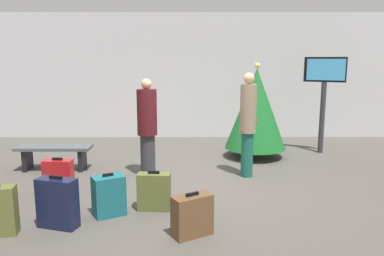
{
  "coord_description": "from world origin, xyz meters",
  "views": [
    {
      "loc": [
        -0.04,
        -6.57,
        2.14
      ],
      "look_at": [
        -0.0,
        0.22,
        0.9
      ],
      "focal_mm": 35.14,
      "sensor_mm": 36.0,
      "label": 1
    }
  ],
  "objects_px": {
    "suitcase_1": "(154,192)",
    "suitcase_3": "(192,216)",
    "suitcase_4": "(109,196)",
    "traveller_1": "(248,122)",
    "suitcase_5": "(58,203)",
    "holiday_tree": "(256,109)",
    "flight_info_kiosk": "(324,86)",
    "waiting_bench": "(54,152)",
    "suitcase_2": "(59,178)",
    "traveller_0": "(147,126)"
  },
  "relations": [
    {
      "from": "suitcase_1",
      "to": "suitcase_3",
      "type": "distance_m",
      "value": 0.98
    },
    {
      "from": "suitcase_4",
      "to": "suitcase_1",
      "type": "bearing_deg",
      "value": 16.77
    },
    {
      "from": "suitcase_1",
      "to": "suitcase_3",
      "type": "bearing_deg",
      "value": -56.14
    },
    {
      "from": "traveller_1",
      "to": "suitcase_5",
      "type": "relative_size",
      "value": 2.77
    },
    {
      "from": "traveller_1",
      "to": "suitcase_1",
      "type": "bearing_deg",
      "value": -134.83
    },
    {
      "from": "holiday_tree",
      "to": "suitcase_3",
      "type": "bearing_deg",
      "value": -110.47
    },
    {
      "from": "holiday_tree",
      "to": "suitcase_3",
      "type": "relative_size",
      "value": 3.76
    },
    {
      "from": "flight_info_kiosk",
      "to": "suitcase_5",
      "type": "bearing_deg",
      "value": -140.21
    },
    {
      "from": "traveller_1",
      "to": "suitcase_4",
      "type": "distance_m",
      "value": 2.9
    },
    {
      "from": "flight_info_kiosk",
      "to": "waiting_bench",
      "type": "relative_size",
      "value": 1.53
    },
    {
      "from": "holiday_tree",
      "to": "suitcase_2",
      "type": "bearing_deg",
      "value": -145.98
    },
    {
      "from": "suitcase_2",
      "to": "suitcase_1",
      "type": "bearing_deg",
      "value": -20.77
    },
    {
      "from": "traveller_1",
      "to": "suitcase_5",
      "type": "bearing_deg",
      "value": -142.05
    },
    {
      "from": "waiting_bench",
      "to": "traveller_0",
      "type": "xyz_separation_m",
      "value": [
        1.87,
        -0.37,
        0.59
      ]
    },
    {
      "from": "suitcase_5",
      "to": "suitcase_1",
      "type": "bearing_deg",
      "value": 25.67
    },
    {
      "from": "suitcase_4",
      "to": "traveller_0",
      "type": "bearing_deg",
      "value": 79.26
    },
    {
      "from": "suitcase_3",
      "to": "suitcase_4",
      "type": "height_order",
      "value": "suitcase_4"
    },
    {
      "from": "holiday_tree",
      "to": "suitcase_5",
      "type": "height_order",
      "value": "holiday_tree"
    },
    {
      "from": "traveller_1",
      "to": "suitcase_4",
      "type": "bearing_deg",
      "value": -141.04
    },
    {
      "from": "traveller_0",
      "to": "traveller_1",
      "type": "bearing_deg",
      "value": -1.66
    },
    {
      "from": "waiting_bench",
      "to": "suitcase_1",
      "type": "distance_m",
      "value": 2.93
    },
    {
      "from": "traveller_1",
      "to": "suitcase_2",
      "type": "relative_size",
      "value": 3.09
    },
    {
      "from": "traveller_1",
      "to": "suitcase_3",
      "type": "height_order",
      "value": "traveller_1"
    },
    {
      "from": "traveller_0",
      "to": "suitcase_2",
      "type": "relative_size",
      "value": 2.91
    },
    {
      "from": "traveller_1",
      "to": "flight_info_kiosk",
      "type": "bearing_deg",
      "value": 42.16
    },
    {
      "from": "holiday_tree",
      "to": "suitcase_2",
      "type": "xyz_separation_m",
      "value": [
        -3.53,
        -2.38,
        -0.79
      ]
    },
    {
      "from": "traveller_0",
      "to": "traveller_1",
      "type": "height_order",
      "value": "traveller_1"
    },
    {
      "from": "suitcase_2",
      "to": "suitcase_4",
      "type": "height_order",
      "value": "suitcase_2"
    },
    {
      "from": "suitcase_1",
      "to": "suitcase_4",
      "type": "distance_m",
      "value": 0.64
    },
    {
      "from": "waiting_bench",
      "to": "suitcase_2",
      "type": "height_order",
      "value": "suitcase_2"
    },
    {
      "from": "waiting_bench",
      "to": "suitcase_5",
      "type": "height_order",
      "value": "suitcase_5"
    },
    {
      "from": "waiting_bench",
      "to": "suitcase_3",
      "type": "bearing_deg",
      "value": -46.42
    },
    {
      "from": "traveller_1",
      "to": "suitcase_4",
      "type": "height_order",
      "value": "traveller_1"
    },
    {
      "from": "flight_info_kiosk",
      "to": "holiday_tree",
      "type": "bearing_deg",
      "value": -165.95
    },
    {
      "from": "suitcase_2",
      "to": "traveller_0",
      "type": "bearing_deg",
      "value": 38.34
    },
    {
      "from": "traveller_1",
      "to": "suitcase_5",
      "type": "height_order",
      "value": "traveller_1"
    },
    {
      "from": "suitcase_2",
      "to": "suitcase_5",
      "type": "bearing_deg",
      "value": -71.49
    },
    {
      "from": "flight_info_kiosk",
      "to": "suitcase_4",
      "type": "height_order",
      "value": "flight_info_kiosk"
    },
    {
      "from": "traveller_0",
      "to": "traveller_1",
      "type": "distance_m",
      "value": 1.84
    },
    {
      "from": "traveller_0",
      "to": "suitcase_5",
      "type": "relative_size",
      "value": 2.61
    },
    {
      "from": "traveller_1",
      "to": "holiday_tree",
      "type": "bearing_deg",
      "value": 74.44
    },
    {
      "from": "traveller_1",
      "to": "suitcase_4",
      "type": "xyz_separation_m",
      "value": [
        -2.18,
        -1.76,
        -0.75
      ]
    },
    {
      "from": "traveller_0",
      "to": "suitcase_2",
      "type": "bearing_deg",
      "value": -141.66
    },
    {
      "from": "waiting_bench",
      "to": "suitcase_1",
      "type": "xyz_separation_m",
      "value": [
        2.13,
        -2.0,
        -0.09
      ]
    },
    {
      "from": "flight_info_kiosk",
      "to": "suitcase_4",
      "type": "xyz_separation_m",
      "value": [
        -4.17,
        -3.57,
        -1.26
      ]
    },
    {
      "from": "holiday_tree",
      "to": "traveller_1",
      "type": "bearing_deg",
      "value": -105.56
    },
    {
      "from": "flight_info_kiosk",
      "to": "suitcase_2",
      "type": "height_order",
      "value": "flight_info_kiosk"
    },
    {
      "from": "traveller_1",
      "to": "suitcase_1",
      "type": "xyz_separation_m",
      "value": [
        -1.57,
        -1.58,
        -0.76
      ]
    },
    {
      "from": "flight_info_kiosk",
      "to": "traveller_0",
      "type": "bearing_deg",
      "value": -155.41
    },
    {
      "from": "traveller_1",
      "to": "suitcase_3",
      "type": "relative_size",
      "value": 3.46
    }
  ]
}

